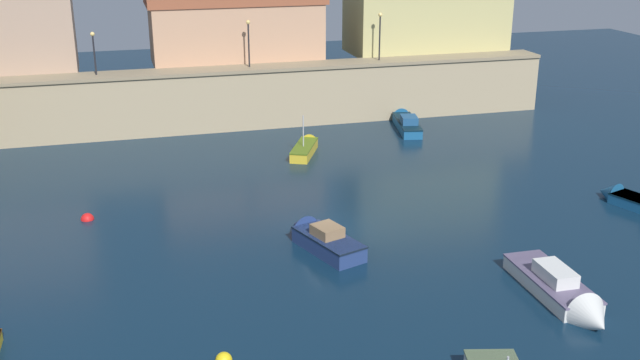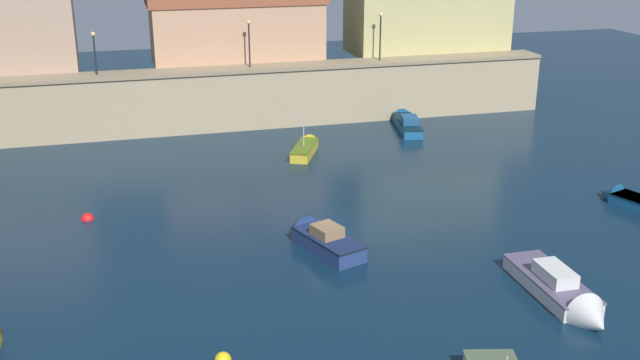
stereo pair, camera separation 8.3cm
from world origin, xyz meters
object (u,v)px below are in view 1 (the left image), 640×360
object	(u,v)px
quay_lamp_1	(248,36)
quay_lamp_2	(380,29)
moored_boat_3	(565,294)
moored_boat_4	(635,201)
quay_lamp_0	(94,46)
moored_boat_6	(306,147)
mooring_buoy_1	(87,219)
moored_boat_2	(405,122)
mooring_buoy_0	(224,360)
moored_boat_1	(320,237)

from	to	relation	value
quay_lamp_1	quay_lamp_2	size ratio (longest dim) A/B	0.95
moored_boat_3	moored_boat_4	world-z (taller)	moored_boat_3
quay_lamp_0	moored_boat_4	distance (m)	37.92
quay_lamp_2	moored_boat_6	xyz separation A→B (m)	(-8.16, -7.85, -6.82)
quay_lamp_1	mooring_buoy_1	distance (m)	21.87
quay_lamp_0	moored_boat_6	size ratio (longest dim) A/B	0.60
moored_boat_2	moored_boat_3	distance (m)	28.67
moored_boat_6	mooring_buoy_0	world-z (taller)	moored_boat_6
moored_boat_1	mooring_buoy_1	size ratio (longest dim) A/B	7.70
quay_lamp_2	moored_boat_1	world-z (taller)	quay_lamp_2
quay_lamp_0	moored_boat_4	size ratio (longest dim) A/B	0.58
moored_boat_1	moored_boat_6	size ratio (longest dim) A/B	1.06
moored_boat_2	moored_boat_6	xyz separation A→B (m)	(-9.19, -4.30, -0.06)
moored_boat_3	mooring_buoy_0	size ratio (longest dim) A/B	10.49
quay_lamp_1	mooring_buoy_1	xyz separation A→B (m)	(-12.28, -16.65, -7.10)
moored_boat_6	mooring_buoy_1	size ratio (longest dim) A/B	7.25
quay_lamp_2	moored_boat_1	xyz separation A→B (m)	(-11.50, -23.52, -6.71)
quay_lamp_1	mooring_buoy_1	world-z (taller)	quay_lamp_1
quay_lamp_0	mooring_buoy_1	world-z (taller)	quay_lamp_0
moored_boat_4	moored_boat_6	world-z (taller)	moored_boat_6
quay_lamp_2	moored_boat_3	size ratio (longest dim) A/B	0.56
quay_lamp_1	mooring_buoy_0	xyz separation A→B (m)	(-7.13, -32.48, -7.10)
mooring_buoy_1	quay_lamp_0	bearing A→B (deg)	86.94
quay_lamp_2	mooring_buoy_0	world-z (taller)	quay_lamp_2
quay_lamp_1	mooring_buoy_0	bearing A→B (deg)	-102.39
moored_boat_1	moored_boat_3	world-z (taller)	moored_boat_1
moored_boat_4	moored_boat_6	bearing A→B (deg)	26.70
moored_boat_4	mooring_buoy_0	size ratio (longest dim) A/B	8.36
quay_lamp_0	quay_lamp_2	size ratio (longest dim) A/B	0.83
quay_lamp_0	moored_boat_3	distance (m)	37.81
moored_boat_2	moored_boat_3	world-z (taller)	moored_boat_2
quay_lamp_2	moored_boat_2	distance (m)	7.71
quay_lamp_0	quay_lamp_1	size ratio (longest dim) A/B	0.88
moored_boat_4	quay_lamp_1	bearing A→B (deg)	19.03
quay_lamp_1	moored_boat_1	xyz separation A→B (m)	(-0.88, -23.52, -6.60)
quay_lamp_1	moored_boat_3	world-z (taller)	quay_lamp_1
moored_boat_2	moored_boat_4	world-z (taller)	moored_boat_2
moored_boat_3	mooring_buoy_1	size ratio (longest dim) A/B	9.43
moored_boat_6	mooring_buoy_1	bearing A→B (deg)	146.40
quay_lamp_2	moored_boat_2	size ratio (longest dim) A/B	0.54
moored_boat_3	moored_boat_4	size ratio (longest dim) A/B	1.25
quay_lamp_0	moored_boat_2	size ratio (longest dim) A/B	0.45
mooring_buoy_0	quay_lamp_1	bearing A→B (deg)	77.61
quay_lamp_2	mooring_buoy_0	size ratio (longest dim) A/B	5.82
quay_lamp_1	quay_lamp_2	xyz separation A→B (m)	(10.62, -0.00, 0.11)
moored_boat_3	mooring_buoy_0	distance (m)	14.90
quay_lamp_2	moored_boat_6	distance (m)	13.22
mooring_buoy_0	mooring_buoy_1	size ratio (longest dim) A/B	0.90
quay_lamp_0	quay_lamp_2	bearing A→B (deg)	-0.00
quay_lamp_2	moored_boat_1	bearing A→B (deg)	-116.06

